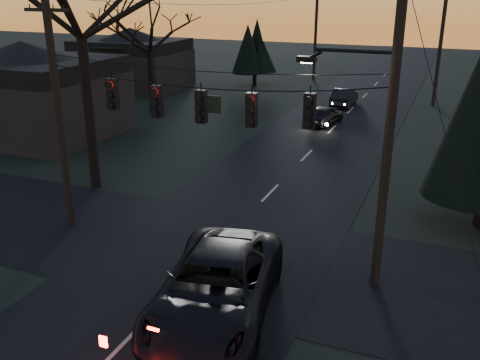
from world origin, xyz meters
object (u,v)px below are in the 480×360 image
at_px(suv_near, 216,288).
at_px(sedan_oncoming_a, 324,115).
at_px(utility_pole_left, 72,225).
at_px(utility_pole_right, 374,284).
at_px(utility_pole_far_l, 313,80).
at_px(utility_pole_far_r, 433,106).
at_px(sedan_oncoming_b, 344,97).

bearing_deg(suv_near, sedan_oncoming_a, 85.94).
relative_size(utility_pole_left, suv_near, 1.32).
relative_size(utility_pole_right, sedan_oncoming_a, 2.69).
height_order(utility_pole_far_l, suv_near, utility_pole_far_l).
height_order(utility_pole_right, suv_near, utility_pole_right).
height_order(utility_pole_far_r, suv_near, utility_pole_far_r).
distance_m(utility_pole_right, utility_pole_far_l, 37.79).
xyz_separation_m(utility_pole_far_l, sedan_oncoming_b, (5.20, -10.64, 0.66)).
xyz_separation_m(utility_pole_left, sedan_oncoming_a, (5.20, 19.06, 0.63)).
distance_m(utility_pole_far_r, sedan_oncoming_b, 6.86).
bearing_deg(sedan_oncoming_a, utility_pole_far_l, -62.64).
bearing_deg(sedan_oncoming_b, suv_near, 95.02).
relative_size(utility_pole_far_r, utility_pole_far_l, 1.06).
xyz_separation_m(utility_pole_far_r, sedan_oncoming_a, (-6.30, -8.94, 0.63)).
xyz_separation_m(utility_pole_far_r, utility_pole_far_l, (-11.50, 8.00, 0.00)).
xyz_separation_m(utility_pole_right, sedan_oncoming_a, (-6.30, 19.06, 0.63)).
bearing_deg(utility_pole_far_r, utility_pole_right, -90.00).
height_order(utility_pole_far_r, sedan_oncoming_a, utility_pole_far_r).
bearing_deg(utility_pole_left, utility_pole_far_r, 67.67).
bearing_deg(utility_pole_right, suv_near, -138.13).
bearing_deg(suv_near, utility_pole_left, 145.74).
distance_m(utility_pole_far_r, suv_near, 31.65).
distance_m(utility_pole_left, utility_pole_far_r, 30.27).
bearing_deg(utility_pole_left, utility_pole_right, 0.00).
bearing_deg(sedan_oncoming_b, sedan_oncoming_a, 90.05).
xyz_separation_m(utility_pole_right, utility_pole_far_r, (0.00, 28.00, 0.00)).
height_order(utility_pole_far_r, utility_pole_far_l, utility_pole_far_r).
xyz_separation_m(sedan_oncoming_a, sedan_oncoming_b, (0.00, 6.30, 0.03)).
xyz_separation_m(utility_pole_right, suv_near, (-3.80, -3.41, 0.90)).
distance_m(utility_pole_left, sedan_oncoming_a, 19.77).
xyz_separation_m(utility_pole_far_r, sedan_oncoming_b, (-6.30, -2.64, 0.66)).
distance_m(utility_pole_left, suv_near, 8.47).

